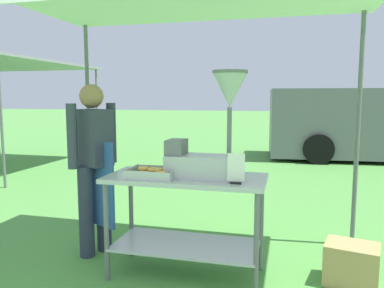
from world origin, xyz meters
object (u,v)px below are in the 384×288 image
at_px(donut_cart, 186,203).
at_px(donut_fryer, 210,137).
at_px(stall_canopy, 189,0).
at_px(supply_crate, 351,264).
at_px(menu_sign, 236,171).
at_px(vendor, 94,160).
at_px(donut_tray, 154,173).

height_order(donut_cart, donut_fryer, donut_fryer).
height_order(stall_canopy, supply_crate, stall_canopy).
bearing_deg(menu_sign, vendor, 163.74).
relative_size(donut_cart, supply_crate, 2.80).
xyz_separation_m(donut_cart, donut_fryer, (0.20, -0.02, 0.56)).
relative_size(donut_fryer, vendor, 0.52).
bearing_deg(donut_fryer, donut_tray, -169.11).
bearing_deg(menu_sign, donut_tray, 174.10).
distance_m(stall_canopy, supply_crate, 2.48).
distance_m(donut_cart, menu_sign, 0.57).
height_order(donut_cart, vendor, vendor).
xyz_separation_m(stall_canopy, donut_fryer, (0.20, -0.12, -1.08)).
xyz_separation_m(donut_cart, donut_tray, (-0.24, -0.11, 0.26)).
bearing_deg(supply_crate, donut_fryer, -170.02).
bearing_deg(donut_tray, vendor, 154.97).
distance_m(stall_canopy, donut_cart, 1.64).
xyz_separation_m(stall_canopy, supply_crate, (1.32, 0.07, -2.10)).
relative_size(donut_tray, menu_sign, 1.70).
height_order(stall_canopy, vendor, stall_canopy).
distance_m(vendor, supply_crate, 2.40).
height_order(donut_cart, donut_tray, donut_tray).
bearing_deg(vendor, donut_fryer, -12.21).
bearing_deg(donut_fryer, vendor, 167.79).
xyz_separation_m(donut_fryer, vendor, (-1.16, 0.25, -0.28)).
height_order(donut_cart, supply_crate, donut_cart).
bearing_deg(menu_sign, supply_crate, 21.50).
distance_m(donut_cart, donut_tray, 0.37).
bearing_deg(donut_cart, vendor, 166.60).
height_order(donut_fryer, menu_sign, donut_fryer).
distance_m(donut_fryer, supply_crate, 1.52).
height_order(donut_fryer, supply_crate, donut_fryer).
bearing_deg(supply_crate, menu_sign, -158.50).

